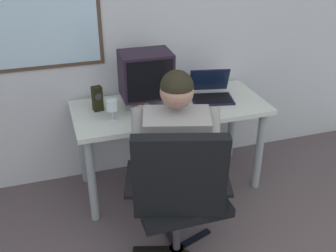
% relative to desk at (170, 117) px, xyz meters
% --- Properties ---
extents(wall_rear, '(4.92, 0.08, 2.83)m').
position_rel_desk_xyz_m(wall_rear, '(-0.31, 0.39, 0.80)').
color(wall_rear, silver).
rests_on(wall_rear, ground).
extents(desk, '(1.48, 0.65, 0.72)m').
position_rel_desk_xyz_m(desk, '(0.00, 0.00, 0.00)').
color(desk, '#8E959B').
rests_on(desk, ground).
extents(office_chair, '(0.71, 0.66, 1.04)m').
position_rel_desk_xyz_m(office_chair, '(-0.23, -0.86, -0.03)').
color(office_chair, black).
rests_on(office_chair, ground).
extents(person_seated, '(0.65, 0.87, 1.28)m').
position_rel_desk_xyz_m(person_seated, '(-0.16, -0.59, 0.05)').
color(person_seated, '#2F2E4F').
rests_on(person_seated, ground).
extents(crt_monitor, '(0.38, 0.29, 0.43)m').
position_rel_desk_xyz_m(crt_monitor, '(-0.18, 0.03, 0.36)').
color(crt_monitor, beige).
rests_on(crt_monitor, desk).
extents(laptop, '(0.37, 0.36, 0.21)m').
position_rel_desk_xyz_m(laptop, '(0.36, 0.06, 0.16)').
color(laptop, black).
rests_on(laptop, desk).
extents(wine_glass, '(0.08, 0.08, 0.16)m').
position_rel_desk_xyz_m(wine_glass, '(-0.46, -0.10, 0.21)').
color(wine_glass, silver).
rests_on(wine_glass, desk).
extents(desk_speaker, '(0.08, 0.08, 0.19)m').
position_rel_desk_xyz_m(desk_speaker, '(-0.54, 0.09, 0.20)').
color(desk_speaker, black).
rests_on(desk_speaker, desk).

